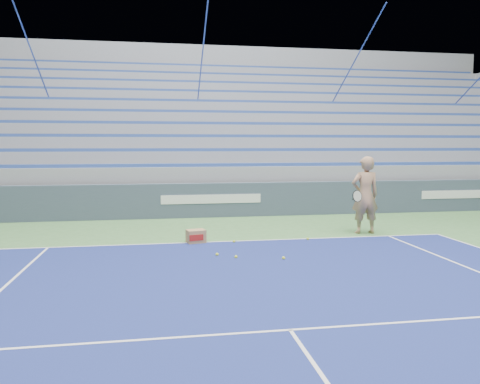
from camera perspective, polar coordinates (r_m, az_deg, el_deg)
name	(u,v)px	position (r m, az deg, el deg)	size (l,w,h in m)	color
sponsor_barrier	(211,200)	(15.12, -3.54, -0.98)	(30.00, 0.32, 1.10)	#3A4859
bleachers	(197,144)	(20.72, -5.24, 5.82)	(31.00, 9.15, 7.30)	gray
tennis_player	(365,195)	(12.65, 14.99, -0.37)	(0.98, 0.86, 2.02)	tan
ball_box	(196,236)	(11.18, -5.39, -5.41)	(0.49, 0.41, 0.32)	#A27C4E
tennis_ball_0	(236,257)	(9.67, -0.49, -7.90)	(0.07, 0.07, 0.07)	yellow
tennis_ball_1	(217,254)	(9.89, -2.81, -7.61)	(0.07, 0.07, 0.07)	yellow
tennis_ball_2	(284,258)	(9.61, 5.34, -8.02)	(0.07, 0.07, 0.07)	yellow
tennis_ball_3	(234,241)	(11.17, -0.72, -6.05)	(0.07, 0.07, 0.07)	yellow
tennis_ball_4	(308,239)	(11.58, 8.26, -5.68)	(0.07, 0.07, 0.07)	yellow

